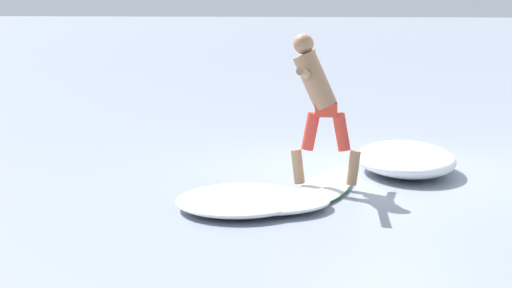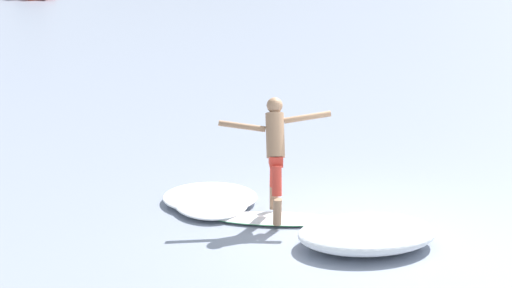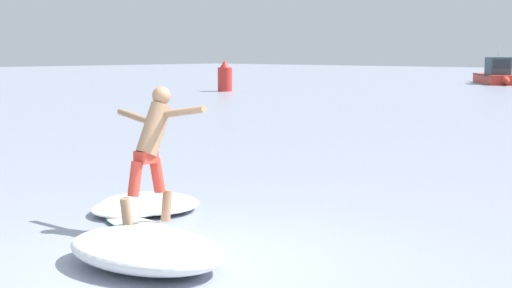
{
  "view_description": "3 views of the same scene",
  "coord_description": "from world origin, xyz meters",
  "views": [
    {
      "loc": [
        -11.51,
        0.05,
        2.29
      ],
      "look_at": [
        -1.85,
        1.32,
        0.64
      ],
      "focal_mm": 60.0,
      "sensor_mm": 36.0,
      "label": 1
    },
    {
      "loc": [
        -2.25,
        -9.66,
        4.17
      ],
      "look_at": [
        -1.56,
        2.25,
        0.76
      ],
      "focal_mm": 50.0,
      "sensor_mm": 36.0,
      "label": 2
    },
    {
      "loc": [
        5.8,
        -5.3,
        2.34
      ],
      "look_at": [
        -0.88,
        2.14,
        1.05
      ],
      "focal_mm": 50.0,
      "sensor_mm": 36.0,
      "label": 3
    }
  ],
  "objects": [
    {
      "name": "wave_foam_beside",
      "position": [
        -2.36,
        1.21,
        0.09
      ],
      "size": [
        1.41,
        1.71,
        0.17
      ],
      "color": "white",
      "rests_on": "ground"
    },
    {
      "name": "surfer",
      "position": [
        -1.36,
        0.66,
        1.16
      ],
      "size": [
        1.72,
        0.85,
        1.82
      ],
      "color": "#9D7555",
      "rests_on": "surfboard"
    },
    {
      "name": "ground_plane",
      "position": [
        0.0,
        0.0,
        0.0
      ],
      "size": [
        200.0,
        200.0,
        0.0
      ],
      "primitive_type": "plane",
      "color": "gray"
    },
    {
      "name": "wave_foam_at_tail",
      "position": [
        -0.15,
        -0.47,
        0.19
      ],
      "size": [
        2.11,
        1.51,
        0.38
      ],
      "color": "white",
      "rests_on": "ground"
    },
    {
      "name": "wave_foam_at_nose",
      "position": [
        -2.37,
        1.43,
        0.09
      ],
      "size": [
        1.79,
        1.67,
        0.19
      ],
      "color": "white",
      "rests_on": "ground"
    },
    {
      "name": "channel_marker_buoy",
      "position": [
        -24.23,
        25.37,
        0.84
      ],
      "size": [
        0.87,
        0.87,
        1.87
      ],
      "color": "red",
      "rests_on": "ground"
    },
    {
      "name": "fishing_boat_near_jetty",
      "position": [
        -16.46,
        46.32,
        0.65
      ],
      "size": [
        5.66,
        7.16,
        2.87
      ],
      "color": "red",
      "rests_on": "ground"
    },
    {
      "name": "surfboard",
      "position": [
        -1.32,
        0.54,
        0.04
      ],
      "size": [
        2.22,
        0.86,
        0.21
      ],
      "color": "white",
      "rests_on": "ground"
    }
  ]
}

